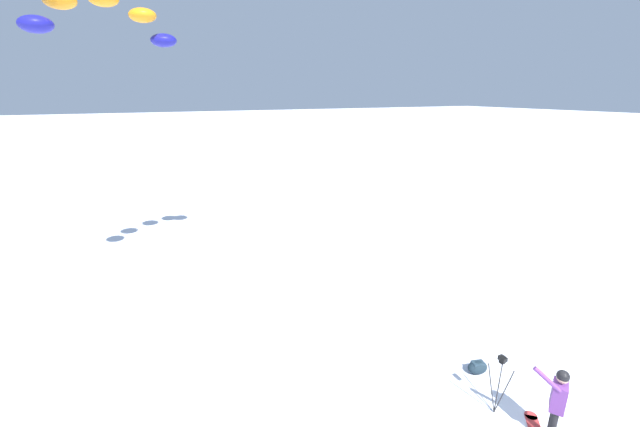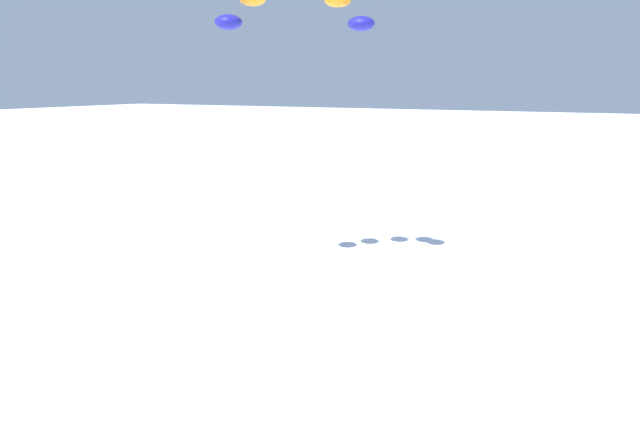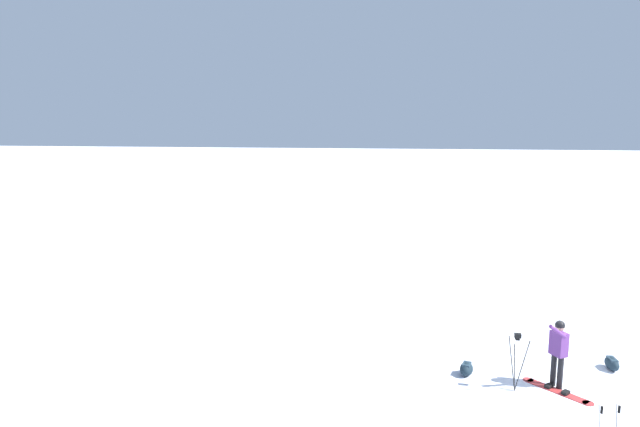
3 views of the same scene
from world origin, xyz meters
name	(u,v)px [view 2 (image 2 of 3)]	position (x,y,z in m)	size (l,w,h in m)	color
traction_kite	(296,7)	(6.95, -11.04, 9.13)	(4.50, 3.38, 1.38)	navy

